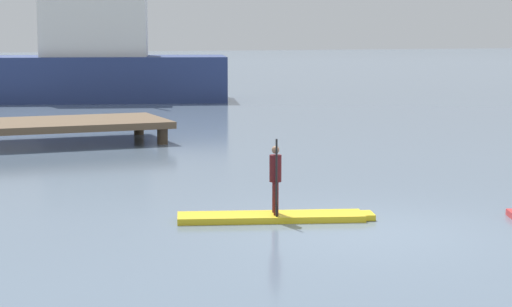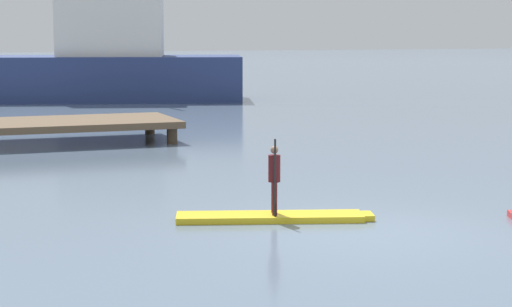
# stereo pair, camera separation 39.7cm
# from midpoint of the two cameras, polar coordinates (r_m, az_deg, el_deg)

# --- Properties ---
(ground_plane) EXTENTS (240.00, 240.00, 0.00)m
(ground_plane) POSITION_cam_midpoint_polar(r_m,az_deg,el_deg) (13.58, 7.55, -4.97)
(ground_plane) COLOR slate
(paddleboard_near) EXTENTS (3.11, 1.48, 0.10)m
(paddleboard_near) POSITION_cam_midpoint_polar(r_m,az_deg,el_deg) (14.39, 1.94, -3.99)
(paddleboard_near) COLOR gold
(paddleboard_near) RESTS_ON ground
(paddler_child_solo) EXTENTS (0.24, 0.37, 1.21)m
(paddler_child_solo) POSITION_cam_midpoint_polar(r_m,az_deg,el_deg) (14.26, 1.95, -1.42)
(paddler_child_solo) COLOR #4C1419
(paddler_child_solo) RESTS_ON paddleboard_near
(fishing_boat_white_large) EXTENTS (13.26, 7.46, 9.50)m
(fishing_boat_white_large) POSITION_cam_midpoint_polar(r_m,az_deg,el_deg) (39.69, -9.58, 5.50)
(fishing_boat_white_large) COLOR navy
(fishing_boat_white_large) RESTS_ON ground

